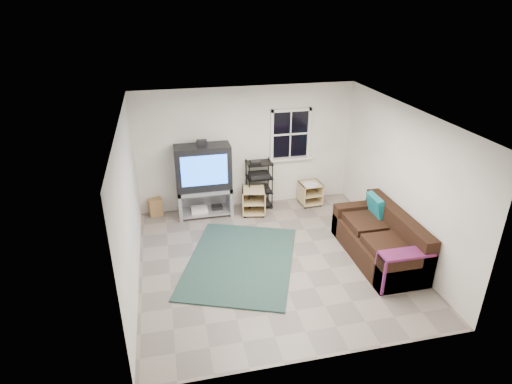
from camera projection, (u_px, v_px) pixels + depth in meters
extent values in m
plane|color=gray|center=(273.00, 260.00, 7.53)|extent=(4.60, 4.60, 0.00)
plane|color=white|center=(276.00, 115.00, 6.43)|extent=(4.60, 4.60, 0.00)
plane|color=white|center=(246.00, 148.00, 9.01)|extent=(4.60, 0.00, 4.60)
plane|color=white|center=(326.00, 276.00, 4.95)|extent=(4.60, 0.00, 4.60)
plane|color=white|center=(129.00, 208.00, 6.53)|extent=(0.00, 4.60, 4.60)
plane|color=white|center=(402.00, 181.00, 7.44)|extent=(0.00, 4.60, 4.60)
cube|color=black|center=(290.00, 134.00, 9.08)|extent=(0.80, 0.01, 1.02)
cube|color=silver|center=(291.00, 110.00, 8.85)|extent=(0.88, 0.06, 0.06)
cube|color=silver|center=(290.00, 159.00, 9.29)|extent=(0.98, 0.14, 0.05)
cube|color=silver|center=(272.00, 136.00, 8.99)|extent=(0.06, 0.06, 1.10)
cube|color=silver|center=(309.00, 133.00, 9.15)|extent=(0.06, 0.06, 1.10)
cube|color=silver|center=(290.00, 134.00, 9.07)|extent=(0.78, 0.04, 0.04)
cube|color=#97969E|center=(204.00, 189.00, 8.85)|extent=(1.12, 0.56, 0.07)
cube|color=#97969E|center=(180.00, 203.00, 8.87)|extent=(0.07, 0.56, 0.61)
cube|color=#97969E|center=(230.00, 199.00, 9.08)|extent=(0.07, 0.56, 0.61)
cube|color=#97969E|center=(206.00, 211.00, 9.07)|extent=(0.98, 0.51, 0.04)
cube|color=#97969E|center=(204.00, 196.00, 9.20)|extent=(1.12, 0.04, 0.61)
cube|color=silver|center=(199.00, 209.00, 8.97)|extent=(0.34, 0.27, 0.09)
cube|color=black|center=(217.00, 207.00, 9.09)|extent=(0.22, 0.20, 0.07)
cube|color=black|center=(203.00, 167.00, 8.65)|extent=(1.12, 0.47, 0.92)
cube|color=blue|center=(204.00, 171.00, 8.43)|extent=(0.92, 0.01, 0.62)
cube|color=black|center=(202.00, 143.00, 8.43)|extent=(0.20, 0.15, 0.11)
cylinder|color=black|center=(249.00, 189.00, 8.99)|extent=(0.02, 0.02, 1.07)
cylinder|color=black|center=(272.00, 186.00, 9.09)|extent=(0.02, 0.02, 1.07)
cylinder|color=black|center=(246.00, 182.00, 9.30)|extent=(0.02, 0.02, 1.07)
cylinder|color=black|center=(268.00, 180.00, 9.40)|extent=(0.02, 0.02, 1.07)
cube|color=black|center=(259.00, 204.00, 9.40)|extent=(0.54, 0.39, 0.02)
cube|color=black|center=(259.00, 202.00, 9.38)|extent=(0.42, 0.31, 0.09)
cube|color=black|center=(259.00, 191.00, 9.26)|extent=(0.54, 0.39, 0.02)
cube|color=black|center=(259.00, 189.00, 9.24)|extent=(0.42, 0.31, 0.09)
cube|color=black|center=(259.00, 177.00, 9.12)|extent=(0.54, 0.39, 0.02)
cube|color=black|center=(259.00, 175.00, 9.10)|extent=(0.42, 0.31, 0.09)
cube|color=black|center=(259.00, 163.00, 8.99)|extent=(0.54, 0.39, 0.02)
cube|color=tan|center=(254.00, 190.00, 8.90)|extent=(0.56, 0.56, 0.02)
cube|color=tan|center=(254.00, 211.00, 9.11)|extent=(0.56, 0.56, 0.02)
cube|color=tan|center=(243.00, 200.00, 9.00)|extent=(0.11, 0.48, 0.52)
cube|color=tan|center=(265.00, 200.00, 9.01)|extent=(0.11, 0.48, 0.52)
cube|color=tan|center=(254.00, 196.00, 9.21)|extent=(0.43, 0.10, 0.52)
cube|color=tan|center=(254.00, 201.00, 9.02)|extent=(0.52, 0.53, 0.02)
cylinder|color=black|center=(245.00, 217.00, 8.95)|extent=(0.05, 0.05, 0.05)
cylinder|color=black|center=(262.00, 208.00, 9.31)|extent=(0.05, 0.05, 0.05)
cube|color=tan|center=(311.00, 184.00, 9.34)|extent=(0.48, 0.48, 0.02)
cube|color=tan|center=(310.00, 201.00, 9.52)|extent=(0.48, 0.48, 0.02)
cube|color=tan|center=(301.00, 194.00, 9.37)|extent=(0.05, 0.45, 0.45)
cube|color=tan|center=(319.00, 192.00, 9.48)|extent=(0.05, 0.45, 0.45)
cube|color=tan|center=(307.00, 189.00, 9.61)|extent=(0.41, 0.04, 0.45)
cube|color=tan|center=(310.00, 193.00, 9.43)|extent=(0.43, 0.45, 0.02)
cylinder|color=black|center=(305.00, 207.00, 9.33)|extent=(0.05, 0.05, 0.05)
cylinder|color=black|center=(314.00, 198.00, 9.73)|extent=(0.05, 0.05, 0.05)
cylinder|color=silver|center=(311.00, 185.00, 9.23)|extent=(0.32, 0.32, 0.02)
cube|color=black|center=(377.00, 247.00, 7.53)|extent=(0.91, 2.02, 0.42)
cube|color=black|center=(398.00, 224.00, 7.41)|extent=(0.24, 2.02, 0.43)
cube|color=black|center=(357.00, 218.00, 8.27)|extent=(0.91, 0.24, 0.63)
cube|color=black|center=(405.00, 271.00, 6.70)|extent=(0.91, 0.24, 0.63)
cube|color=black|center=(387.00, 246.00, 7.04)|extent=(0.61, 0.73, 0.13)
cube|color=black|center=(365.00, 223.00, 7.75)|extent=(0.61, 0.73, 0.13)
cube|color=teal|center=(376.00, 206.00, 7.84)|extent=(0.20, 0.48, 0.42)
cube|color=navy|center=(407.00, 254.00, 6.55)|extent=(0.84, 0.30, 0.04)
cube|color=navy|center=(380.00, 274.00, 6.60)|extent=(0.04, 0.30, 0.59)
cube|color=#302315|center=(240.00, 261.00, 7.47)|extent=(2.53, 2.91, 0.03)
cube|color=#A07748|center=(156.00, 207.00, 8.97)|extent=(0.30, 0.23, 0.38)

